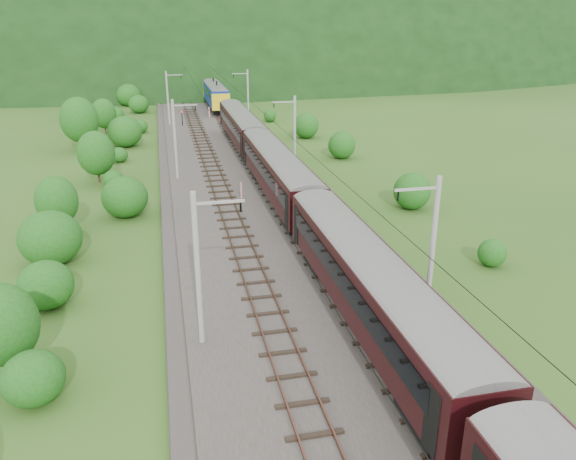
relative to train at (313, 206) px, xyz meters
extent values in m
plane|color=#274816|center=(-2.40, -10.47, -3.58)|extent=(600.00, 600.00, 0.00)
cube|color=#38332D|center=(-2.40, -0.47, -3.43)|extent=(14.00, 220.00, 0.30)
cube|color=brown|center=(-5.52, -0.47, -3.08)|extent=(0.08, 220.00, 0.15)
cube|color=brown|center=(-4.08, -0.47, -3.08)|extent=(0.08, 220.00, 0.15)
cube|color=black|center=(-4.80, -0.47, -3.22)|extent=(2.40, 220.00, 0.12)
cube|color=brown|center=(-0.72, -0.47, -3.08)|extent=(0.08, 220.00, 0.15)
cube|color=brown|center=(0.72, -0.47, -3.08)|extent=(0.08, 220.00, 0.15)
cube|color=black|center=(0.00, -0.47, -3.22)|extent=(2.40, 220.00, 0.12)
cylinder|color=gray|center=(-8.60, -10.47, 0.72)|extent=(0.28, 0.28, 8.00)
cube|color=gray|center=(-7.40, -10.47, 4.12)|extent=(2.40, 0.12, 0.12)
cylinder|color=black|center=(-6.40, -10.47, 3.82)|extent=(0.10, 0.10, 0.50)
cylinder|color=gray|center=(-8.60, 21.53, 0.72)|extent=(0.28, 0.28, 8.00)
cube|color=gray|center=(-7.40, 21.53, 4.12)|extent=(2.40, 0.12, 0.12)
cylinder|color=black|center=(-6.40, 21.53, 3.82)|extent=(0.10, 0.10, 0.50)
cylinder|color=gray|center=(-8.60, 53.53, 0.72)|extent=(0.28, 0.28, 8.00)
cube|color=gray|center=(-7.40, 53.53, 4.12)|extent=(2.40, 0.12, 0.12)
cylinder|color=black|center=(-6.40, 53.53, 3.82)|extent=(0.10, 0.10, 0.50)
cylinder|color=gray|center=(-8.60, 85.53, 0.72)|extent=(0.28, 0.28, 8.00)
cube|color=gray|center=(-7.40, 85.53, 4.12)|extent=(2.40, 0.12, 0.12)
cylinder|color=black|center=(-6.40, 85.53, 3.82)|extent=(0.10, 0.10, 0.50)
cylinder|color=gray|center=(-8.60, 117.53, 0.72)|extent=(0.28, 0.28, 8.00)
cube|color=gray|center=(-7.40, 117.53, 4.12)|extent=(2.40, 0.12, 0.12)
cylinder|color=black|center=(-6.40, 117.53, 3.82)|extent=(0.10, 0.10, 0.50)
cylinder|color=gray|center=(3.80, -10.47, 0.72)|extent=(0.28, 0.28, 8.00)
cube|color=gray|center=(2.60, -10.47, 4.12)|extent=(2.40, 0.12, 0.12)
cylinder|color=black|center=(1.60, -10.47, 3.82)|extent=(0.10, 0.10, 0.50)
cylinder|color=gray|center=(3.80, 21.53, 0.72)|extent=(0.28, 0.28, 8.00)
cube|color=gray|center=(2.60, 21.53, 4.12)|extent=(2.40, 0.12, 0.12)
cylinder|color=black|center=(1.60, 21.53, 3.82)|extent=(0.10, 0.10, 0.50)
cylinder|color=gray|center=(3.80, 53.53, 0.72)|extent=(0.28, 0.28, 8.00)
cube|color=gray|center=(2.60, 53.53, 4.12)|extent=(2.40, 0.12, 0.12)
cylinder|color=black|center=(1.60, 53.53, 3.82)|extent=(0.10, 0.10, 0.50)
cylinder|color=gray|center=(3.80, 85.53, 0.72)|extent=(0.28, 0.28, 8.00)
cube|color=gray|center=(2.60, 85.53, 4.12)|extent=(2.40, 0.12, 0.12)
cylinder|color=black|center=(1.60, 85.53, 3.82)|extent=(0.10, 0.10, 0.50)
cylinder|color=gray|center=(3.80, 117.53, 0.72)|extent=(0.28, 0.28, 8.00)
cube|color=gray|center=(2.60, 117.53, 4.12)|extent=(2.40, 0.12, 0.12)
cylinder|color=black|center=(1.60, 117.53, 3.82)|extent=(0.10, 0.10, 0.50)
cylinder|color=black|center=(-4.80, -0.47, 3.52)|extent=(0.03, 198.00, 0.03)
cylinder|color=black|center=(0.00, -0.47, 3.52)|extent=(0.03, 198.00, 0.03)
ellipsoid|color=black|center=(-2.40, 249.53, -3.58)|extent=(504.00, 360.00, 244.00)
cube|color=black|center=(0.00, -11.35, -0.58)|extent=(2.94, 22.29, 3.04)
cylinder|color=slate|center=(0.00, -11.35, 0.79)|extent=(2.94, 22.18, 2.94)
cube|color=black|center=(-1.49, -11.35, -0.21)|extent=(0.05, 19.62, 1.17)
cube|color=black|center=(1.49, -11.35, -0.21)|extent=(0.05, 19.62, 1.17)
cube|color=black|center=(0.00, -19.16, -2.55)|extent=(2.23, 3.24, 0.91)
cube|color=black|center=(0.00, -3.55, -2.55)|extent=(2.23, 3.24, 0.91)
cube|color=black|center=(0.00, 11.80, -0.58)|extent=(2.94, 22.29, 3.04)
cylinder|color=slate|center=(0.00, 11.80, 0.79)|extent=(2.94, 22.18, 2.94)
cube|color=black|center=(-1.49, 11.80, -0.21)|extent=(0.05, 19.62, 1.17)
cube|color=black|center=(1.49, 11.80, -0.21)|extent=(0.05, 19.62, 1.17)
cube|color=black|center=(0.00, 3.99, -2.55)|extent=(2.23, 3.24, 0.91)
cube|color=black|center=(0.00, 19.60, -2.55)|extent=(2.23, 3.24, 0.91)
cube|color=black|center=(0.00, 34.94, -0.58)|extent=(2.94, 22.29, 3.04)
cylinder|color=slate|center=(0.00, 34.94, 0.79)|extent=(2.94, 22.18, 2.94)
cube|color=black|center=(-1.49, 34.94, -0.21)|extent=(0.05, 19.62, 1.17)
cube|color=black|center=(1.49, 34.94, -0.21)|extent=(0.05, 19.62, 1.17)
cube|color=black|center=(0.00, 27.14, -2.55)|extent=(2.23, 3.24, 0.91)
cube|color=black|center=(0.00, 42.75, -2.55)|extent=(2.23, 3.24, 0.91)
cube|color=navy|center=(0.00, 67.21, -0.58)|extent=(2.94, 18.24, 3.04)
cylinder|color=slate|center=(0.00, 67.21, 0.79)|extent=(2.94, 18.15, 2.94)
cube|color=black|center=(-1.49, 67.21, -0.21)|extent=(0.05, 16.05, 1.17)
cube|color=black|center=(1.49, 67.21, -0.21)|extent=(0.05, 16.05, 1.17)
cube|color=black|center=(0.00, 60.83, -2.55)|extent=(2.23, 3.24, 0.91)
cube|color=black|center=(0.00, 73.60, -2.55)|extent=(2.23, 3.24, 0.91)
cube|color=yellow|center=(0.00, 76.13, -0.78)|extent=(3.00, 0.50, 2.74)
cube|color=yellow|center=(0.00, 58.29, -0.78)|extent=(3.00, 0.50, 2.74)
cube|color=black|center=(0.00, 70.21, 1.50)|extent=(0.08, 1.60, 0.91)
cylinder|color=red|center=(-3.15, 13.25, -2.53)|extent=(0.16, 0.16, 1.50)
cylinder|color=red|center=(-1.98, 58.66, -2.44)|extent=(0.18, 0.18, 1.68)
cylinder|color=black|center=(-6.69, 52.07, -2.28)|extent=(0.14, 0.14, 1.99)
sphere|color=red|center=(-6.69, 52.07, -1.24)|extent=(0.24, 0.24, 0.24)
ellipsoid|color=#174C14|center=(-16.05, -13.34, -2.36)|extent=(2.70, 2.70, 2.43)
ellipsoid|color=#174C14|center=(-17.00, -4.27, -2.16)|extent=(3.15, 3.15, 2.84)
ellipsoid|color=#174C14|center=(-17.73, 2.20, -1.70)|extent=(4.17, 4.17, 3.75)
ellipsoid|color=#174C14|center=(-13.28, 11.18, -1.84)|extent=(3.86, 3.86, 3.47)
ellipsoid|color=#174C14|center=(-14.85, 20.22, -2.67)|extent=(2.02, 2.02, 1.82)
ellipsoid|color=#174C14|center=(-14.88, 31.18, -2.71)|extent=(1.93, 1.93, 1.74)
ellipsoid|color=#174C14|center=(-14.54, 39.64, -1.59)|extent=(4.43, 4.43, 3.99)
ellipsoid|color=#174C14|center=(-12.93, 48.70, -2.57)|extent=(2.24, 2.24, 2.02)
ellipsoid|color=#174C14|center=(-16.94, 58.86, -2.35)|extent=(2.74, 2.74, 2.47)
ellipsoid|color=#174C14|center=(-13.50, 67.71, -2.00)|extent=(3.52, 3.52, 3.17)
ellipsoid|color=#174C14|center=(-15.51, 76.88, -1.51)|extent=(4.59, 4.59, 4.13)
ellipsoid|color=#174C14|center=(-12.61, 82.56, -2.56)|extent=(2.26, 2.26, 2.04)
cylinder|color=black|center=(-17.59, -11.05, -2.29)|extent=(0.24, 0.24, 2.57)
ellipsoid|color=#174C14|center=(-17.59, -11.05, -0.82)|extent=(3.31, 3.31, 3.97)
cylinder|color=black|center=(-18.11, 8.25, -2.33)|extent=(0.24, 0.24, 2.50)
ellipsoid|color=#174C14|center=(-18.11, 8.25, -0.90)|extent=(3.21, 3.21, 3.86)
cylinder|color=black|center=(-16.45, 22.48, -2.13)|extent=(0.24, 0.24, 2.90)
ellipsoid|color=#174C14|center=(-16.45, 22.48, -0.48)|extent=(3.72, 3.72, 4.47)
cylinder|color=black|center=(-19.81, 38.50, -1.76)|extent=(0.24, 0.24, 3.64)
ellipsoid|color=#174C14|center=(-19.81, 38.50, 0.32)|extent=(4.69, 4.69, 5.62)
cylinder|color=black|center=(-17.83, 49.26, -2.21)|extent=(0.24, 0.24, 2.75)
ellipsoid|color=#174C14|center=(-17.83, 49.26, -0.64)|extent=(3.53, 3.53, 4.24)
ellipsoid|color=#174C14|center=(11.33, -4.70, -2.72)|extent=(1.91, 1.91, 1.72)
ellipsoid|color=#174C14|center=(11.14, 7.85, -2.12)|extent=(3.25, 3.25, 2.93)
ellipsoid|color=#174C14|center=(10.93, 27.26, -2.12)|extent=(3.25, 3.25, 2.93)
ellipsoid|color=#174C14|center=(9.80, 39.99, -2.00)|extent=(3.50, 3.50, 3.15)
ellipsoid|color=#174C14|center=(7.36, 53.89, -2.67)|extent=(2.01, 2.01, 1.81)
camera|label=1|loc=(-9.74, -35.66, 12.24)|focal=35.00mm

